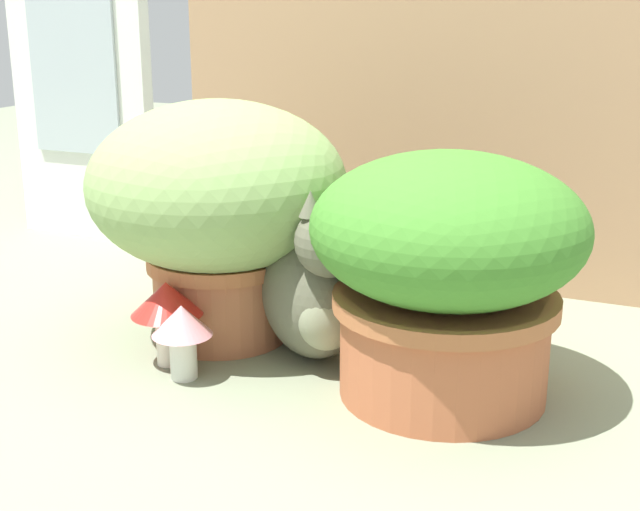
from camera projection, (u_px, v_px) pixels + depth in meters
ground_plane at (324, 352)px, 1.48m from camera, size 6.00×6.00×0.00m
cardboard_backdrop at (455, 58)px, 1.73m from camera, size 1.21×0.03×0.93m
window_panel_white at (77, 44)px, 2.08m from camera, size 0.39×0.05×0.94m
grass_planter at (219, 201)px, 1.49m from camera, size 0.44×0.44×0.42m
leafy_planter at (447, 266)px, 1.27m from camera, size 0.41×0.41×0.37m
cat at (316, 287)px, 1.43m from camera, size 0.29×0.37×0.32m
mushroom_ornament_red at (167, 305)px, 1.41m from camera, size 0.12×0.12×0.14m
mushroom_ornament_pink at (182, 329)px, 1.36m from camera, size 0.10×0.10×0.12m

